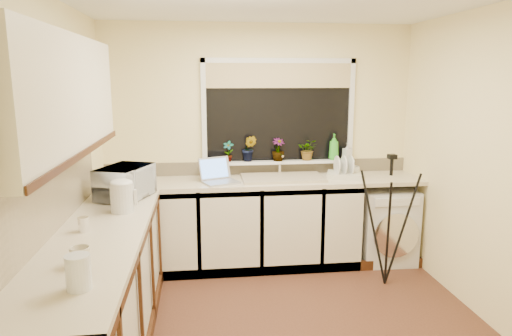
% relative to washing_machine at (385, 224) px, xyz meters
% --- Properties ---
extents(floor, '(3.20, 3.20, 0.00)m').
position_rel_washing_machine_xyz_m(floor, '(-1.29, -1.16, -0.39)').
color(floor, brown).
rests_on(floor, ground).
extents(wall_back, '(3.20, 0.00, 3.20)m').
position_rel_washing_machine_xyz_m(wall_back, '(-1.29, 0.34, 0.84)').
color(wall_back, '#FEEBA9').
rests_on(wall_back, ground).
extents(wall_front, '(3.20, 0.00, 3.20)m').
position_rel_washing_machine_xyz_m(wall_front, '(-1.29, -2.66, 0.84)').
color(wall_front, '#FEEBA9').
rests_on(wall_front, ground).
extents(wall_left, '(0.00, 3.00, 3.00)m').
position_rel_washing_machine_xyz_m(wall_left, '(-2.89, -1.16, 0.84)').
color(wall_left, '#FEEBA9').
rests_on(wall_left, ground).
extents(wall_right, '(0.00, 3.00, 3.00)m').
position_rel_washing_machine_xyz_m(wall_right, '(0.31, -1.16, 0.84)').
color(wall_right, '#FEEBA9').
rests_on(wall_right, ground).
extents(base_cabinet_back, '(2.55, 0.60, 0.86)m').
position_rel_washing_machine_xyz_m(base_cabinet_back, '(-1.61, 0.04, 0.04)').
color(base_cabinet_back, silver).
rests_on(base_cabinet_back, floor).
extents(base_cabinet_left, '(0.54, 2.40, 0.86)m').
position_rel_washing_machine_xyz_m(base_cabinet_left, '(-2.59, -1.46, 0.04)').
color(base_cabinet_left, silver).
rests_on(base_cabinet_left, floor).
extents(worktop_back, '(3.20, 0.60, 0.04)m').
position_rel_washing_machine_xyz_m(worktop_back, '(-1.29, 0.04, 0.49)').
color(worktop_back, beige).
rests_on(worktop_back, base_cabinet_back).
extents(worktop_left, '(0.60, 2.40, 0.04)m').
position_rel_washing_machine_xyz_m(worktop_left, '(-2.59, -1.46, 0.49)').
color(worktop_left, beige).
rests_on(worktop_left, base_cabinet_left).
extents(upper_cabinet, '(0.28, 1.90, 0.70)m').
position_rel_washing_machine_xyz_m(upper_cabinet, '(-2.73, -1.61, 1.41)').
color(upper_cabinet, silver).
rests_on(upper_cabinet, wall_left).
extents(splashback_left, '(0.02, 2.40, 0.45)m').
position_rel_washing_machine_xyz_m(splashback_left, '(-2.88, -1.46, 0.74)').
color(splashback_left, beige).
rests_on(splashback_left, wall_left).
extents(splashback_back, '(3.20, 0.02, 0.14)m').
position_rel_washing_machine_xyz_m(splashback_back, '(-1.29, 0.33, 0.58)').
color(splashback_back, beige).
rests_on(splashback_back, wall_back).
extents(window_glass, '(1.50, 0.02, 1.00)m').
position_rel_washing_machine_xyz_m(window_glass, '(-1.09, 0.32, 1.16)').
color(window_glass, black).
rests_on(window_glass, wall_back).
extents(window_blind, '(1.50, 0.02, 0.25)m').
position_rel_washing_machine_xyz_m(window_blind, '(-1.09, 0.30, 1.54)').
color(window_blind, tan).
rests_on(window_blind, wall_back).
extents(windowsill, '(1.60, 0.14, 0.03)m').
position_rel_washing_machine_xyz_m(windowsill, '(-1.09, 0.27, 0.65)').
color(windowsill, white).
rests_on(windowsill, wall_back).
extents(sink, '(0.82, 0.46, 0.03)m').
position_rel_washing_machine_xyz_m(sink, '(-1.09, 0.04, 0.52)').
color(sink, tan).
rests_on(sink, worktop_back).
extents(faucet, '(0.03, 0.03, 0.24)m').
position_rel_washing_machine_xyz_m(faucet, '(-1.09, 0.22, 0.63)').
color(faucet, silver).
rests_on(faucet, worktop_back).
extents(washing_machine, '(0.56, 0.54, 0.78)m').
position_rel_washing_machine_xyz_m(washing_machine, '(0.00, 0.00, 0.00)').
color(washing_machine, silver).
rests_on(washing_machine, floor).
extents(laptop, '(0.41, 0.40, 0.23)m').
position_rel_washing_machine_xyz_m(laptop, '(-1.74, -0.01, 0.57)').
color(laptop, '#9A9AA1').
rests_on(laptop, worktop_back).
extents(kettle, '(0.17, 0.17, 0.23)m').
position_rel_washing_machine_xyz_m(kettle, '(-2.50, -0.94, 0.62)').
color(kettle, silver).
rests_on(kettle, worktop_left).
extents(dish_rack, '(0.43, 0.37, 0.05)m').
position_rel_washing_machine_xyz_m(dish_rack, '(-0.44, 0.02, 0.54)').
color(dish_rack, beige).
rests_on(dish_rack, worktop_back).
extents(tripod, '(0.69, 0.69, 1.23)m').
position_rel_washing_machine_xyz_m(tripod, '(-0.21, -0.56, 0.23)').
color(tripod, black).
rests_on(tripod, floor).
extents(glass_jug, '(0.12, 0.12, 0.17)m').
position_rel_washing_machine_xyz_m(glass_jug, '(-2.50, -2.24, 0.60)').
color(glass_jug, silver).
rests_on(glass_jug, worktop_left).
extents(steel_jar, '(0.07, 0.07, 0.10)m').
position_rel_washing_machine_xyz_m(steel_jar, '(-2.68, -1.37, 0.56)').
color(steel_jar, silver).
rests_on(steel_jar, worktop_left).
extents(microwave, '(0.49, 0.58, 0.27)m').
position_rel_washing_machine_xyz_m(microwave, '(-2.54, -0.52, 0.65)').
color(microwave, white).
rests_on(microwave, worktop_left).
extents(plant_a, '(0.13, 0.11, 0.21)m').
position_rel_washing_machine_xyz_m(plant_a, '(-1.62, 0.26, 0.77)').
color(plant_a, '#999999').
rests_on(plant_a, windowsill).
extents(plant_b, '(0.18, 0.16, 0.27)m').
position_rel_washing_machine_xyz_m(plant_b, '(-1.40, 0.25, 0.80)').
color(plant_b, '#999999').
rests_on(plant_b, windowsill).
extents(plant_c, '(0.16, 0.16, 0.24)m').
position_rel_washing_machine_xyz_m(plant_c, '(-1.10, 0.25, 0.78)').
color(plant_c, '#999999').
rests_on(plant_c, windowsill).
extents(plant_d, '(0.24, 0.22, 0.22)m').
position_rel_washing_machine_xyz_m(plant_d, '(-0.78, 0.25, 0.77)').
color(plant_d, '#999999').
rests_on(plant_d, windowsill).
extents(soap_bottle_green, '(0.12, 0.12, 0.27)m').
position_rel_washing_machine_xyz_m(soap_bottle_green, '(-0.50, 0.25, 0.80)').
color(soap_bottle_green, green).
rests_on(soap_bottle_green, windowsill).
extents(soap_bottle_clear, '(0.10, 0.10, 0.17)m').
position_rel_washing_machine_xyz_m(soap_bottle_clear, '(-0.36, 0.24, 0.75)').
color(soap_bottle_clear, '#999999').
rests_on(soap_bottle_clear, windowsill).
extents(cup_back, '(0.13, 0.13, 0.10)m').
position_rel_washing_machine_xyz_m(cup_back, '(-0.33, 0.09, 0.56)').
color(cup_back, silver).
rests_on(cup_back, worktop_back).
extents(cup_left, '(0.14, 0.14, 0.10)m').
position_rel_washing_machine_xyz_m(cup_left, '(-2.56, -1.94, 0.56)').
color(cup_left, beige).
rests_on(cup_left, worktop_left).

